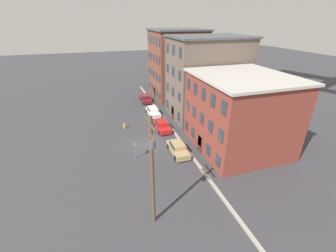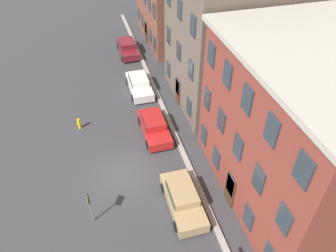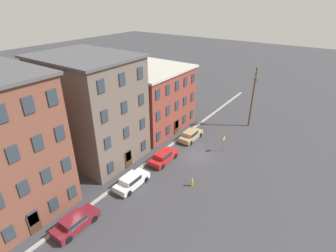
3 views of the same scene
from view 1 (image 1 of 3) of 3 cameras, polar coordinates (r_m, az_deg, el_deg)
The scene contains 12 objects.
ground_plane at distance 31.45m, azimuth -5.00°, elevation -4.48°, with size 200.00×200.00×0.00m, color #38383D.
kerb_strip at distance 32.50m, azimuth 2.76°, elevation -3.17°, with size 56.00×0.36×0.16m, color #9E998E.
apartment_corner at distance 49.92m, azimuth 2.29°, elevation 15.51°, with size 10.99×10.63×13.85m.
apartment_midblock at distance 39.06m, azimuth 9.80°, elevation 11.91°, with size 9.50×12.35×13.35m.
apartment_far at distance 30.27m, azimuth 17.58°, elevation 3.32°, with size 12.18×10.92×9.66m.
car_maroon at distance 47.22m, azimuth -5.74°, elevation 7.04°, with size 4.40×1.92×1.43m.
car_white at distance 40.30m, azimuth -3.85°, elevation 3.78°, with size 4.40×1.92×1.43m.
car_red at distance 34.87m, azimuth -1.54°, elevation 0.20°, with size 4.40×1.92×1.43m.
car_tan at distance 28.92m, azimuth 2.53°, elevation -5.59°, with size 4.40×1.92×1.43m.
caution_sign at distance 27.64m, azimuth -8.35°, elevation -5.35°, with size 0.86×0.08×2.46m.
utility_pole at distance 17.31m, azimuth -3.99°, elevation -10.75°, with size 2.40×0.44×9.79m.
fire_hydrant at distance 35.98m, azimuth -11.01°, elevation 0.08°, with size 0.24×0.34×0.96m.
Camera 1 is at (26.64, -5.54, 15.76)m, focal length 24.00 mm.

